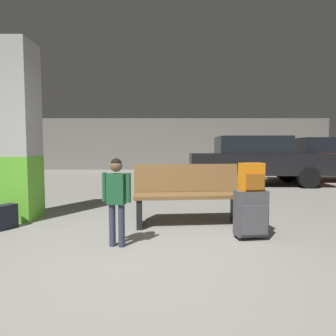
% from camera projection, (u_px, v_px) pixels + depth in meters
% --- Properties ---
extents(ground_plane, '(18.00, 18.00, 0.10)m').
position_uv_depth(ground_plane, '(156.00, 198.00, 6.70)').
color(ground_plane, gray).
extents(garage_back_wall, '(18.00, 0.12, 2.80)m').
position_uv_depth(garage_back_wall, '(162.00, 144.00, 15.44)').
color(garage_back_wall, slate).
rests_on(garage_back_wall, ground_plane).
extents(structural_pillar, '(0.57, 0.57, 2.77)m').
position_uv_depth(structural_pillar, '(16.00, 133.00, 4.42)').
color(structural_pillar, '#66C633').
rests_on(structural_pillar, ground_plane).
extents(bench, '(1.64, 0.67, 0.89)m').
position_uv_depth(bench, '(187.00, 195.00, 4.18)').
color(bench, brown).
rests_on(bench, ground_plane).
extents(suitcase, '(0.40, 0.27, 0.60)m').
position_uv_depth(suitcase, '(250.00, 213.00, 3.49)').
color(suitcase, '#4C4C51').
rests_on(suitcase, ground_plane).
extents(backpack_bright, '(0.30, 0.23, 0.34)m').
position_uv_depth(backpack_bright, '(250.00, 177.00, 3.46)').
color(backpack_bright, orange).
rests_on(backpack_bright, suitcase).
extents(child, '(0.34, 0.23, 1.01)m').
position_uv_depth(child, '(115.00, 193.00, 3.20)').
color(child, '#33384C').
rests_on(child, ground_plane).
extents(backpack_dark_floor, '(0.28, 0.32, 0.34)m').
position_uv_depth(backpack_dark_floor, '(4.00, 217.00, 3.94)').
color(backpack_dark_floor, '#1E232D').
rests_on(backpack_dark_floor, ground_plane).
extents(parked_car_near, '(4.15, 1.91, 1.51)m').
position_uv_depth(parked_car_near, '(253.00, 159.00, 8.91)').
color(parked_car_near, black).
rests_on(parked_car_near, ground_plane).
extents(parked_car_side, '(4.12, 1.85, 1.51)m').
position_uv_depth(parked_car_side, '(326.00, 158.00, 10.01)').
color(parked_car_side, maroon).
rests_on(parked_car_side, ground_plane).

